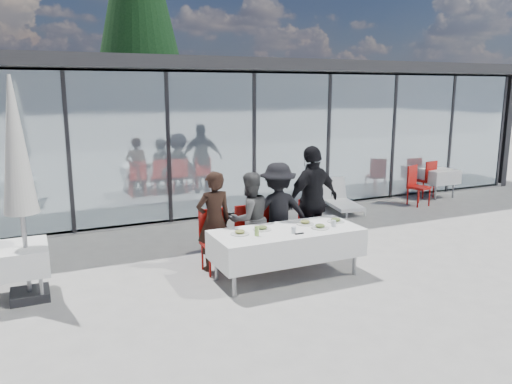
{
  "coord_description": "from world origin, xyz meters",
  "views": [
    {
      "loc": [
        -3.54,
        -6.06,
        2.82
      ],
      "look_at": [
        -0.21,
        1.2,
        1.16
      ],
      "focal_mm": 35.0,
      "sensor_mm": 36.0,
      "label": 1
    }
  ],
  "objects_px": {
    "diner_a": "(214,221)",
    "folded_eyeglasses": "(299,234)",
    "diner_d": "(313,201)",
    "plate_a": "(240,233)",
    "plate_c": "(305,223)",
    "plate_b": "(262,228)",
    "diner_chair_c": "(278,229)",
    "dining_table": "(287,243)",
    "plate_extra": "(320,227)",
    "diner_c": "(278,212)",
    "diner_b": "(250,219)",
    "spare_table_left": "(14,260)",
    "market_umbrella": "(17,159)",
    "lounger": "(339,199)",
    "diner_chair_d": "(313,225)",
    "diner_chair_a": "(215,237)",
    "diner_chair_b": "(250,233)",
    "spare_chair_b": "(427,177)",
    "spare_table_right": "(437,176)",
    "juice_bottle": "(257,231)",
    "plate_d": "(336,220)",
    "spare_chair_a": "(416,183)"
  },
  "relations": [
    {
      "from": "diner_chair_b",
      "to": "plate_a",
      "type": "height_order",
      "value": "diner_chair_b"
    },
    {
      "from": "folded_eyeglasses",
      "to": "lounger",
      "type": "xyz_separation_m",
      "value": [
        3.11,
        3.55,
        -0.5
      ]
    },
    {
      "from": "plate_a",
      "to": "spare_table_right",
      "type": "height_order",
      "value": "plate_a"
    },
    {
      "from": "plate_b",
      "to": "spare_chair_a",
      "type": "bearing_deg",
      "value": 26.96
    },
    {
      "from": "dining_table",
      "to": "spare_table_left",
      "type": "height_order",
      "value": "dining_table"
    },
    {
      "from": "diner_chair_d",
      "to": "plate_extra",
      "type": "distance_m",
      "value": 1.0
    },
    {
      "from": "diner_chair_a",
      "to": "plate_b",
      "type": "distance_m",
      "value": 0.84
    },
    {
      "from": "diner_c",
      "to": "spare_chair_b",
      "type": "distance_m",
      "value": 6.43
    },
    {
      "from": "diner_b",
      "to": "plate_extra",
      "type": "bearing_deg",
      "value": 121.84
    },
    {
      "from": "diner_chair_c",
      "to": "plate_b",
      "type": "xyz_separation_m",
      "value": [
        -0.58,
        -0.6,
        0.24
      ]
    },
    {
      "from": "diner_chair_c",
      "to": "plate_c",
      "type": "distance_m",
      "value": 0.66
    },
    {
      "from": "diner_chair_a",
      "to": "diner_c",
      "type": "height_order",
      "value": "diner_c"
    },
    {
      "from": "plate_a",
      "to": "plate_b",
      "type": "height_order",
      "value": "same"
    },
    {
      "from": "diner_c",
      "to": "diner_chair_c",
      "type": "bearing_deg",
      "value": 102.49
    },
    {
      "from": "spare_table_left",
      "to": "market_umbrella",
      "type": "height_order",
      "value": "market_umbrella"
    },
    {
      "from": "diner_chair_d",
      "to": "plate_b",
      "type": "bearing_deg",
      "value": -154.21
    },
    {
      "from": "diner_chair_c",
      "to": "spare_table_right",
      "type": "bearing_deg",
      "value": 23.96
    },
    {
      "from": "dining_table",
      "to": "plate_extra",
      "type": "height_order",
      "value": "plate_extra"
    },
    {
      "from": "plate_c",
      "to": "plate_d",
      "type": "distance_m",
      "value": 0.52
    },
    {
      "from": "plate_a",
      "to": "plate_c",
      "type": "xyz_separation_m",
      "value": [
        1.14,
        0.08,
        0.0
      ]
    },
    {
      "from": "diner_chair_b",
      "to": "spare_table_left",
      "type": "distance_m",
      "value": 3.45
    },
    {
      "from": "dining_table",
      "to": "diner_d",
      "type": "bearing_deg",
      "value": 40.43
    },
    {
      "from": "diner_c",
      "to": "diner_a",
      "type": "bearing_deg",
      "value": 12.49
    },
    {
      "from": "plate_d",
      "to": "dining_table",
      "type": "bearing_deg",
      "value": -175.47
    },
    {
      "from": "diner_a",
      "to": "diner_d",
      "type": "relative_size",
      "value": 0.84
    },
    {
      "from": "dining_table",
      "to": "diner_a",
      "type": "distance_m",
      "value": 1.2
    },
    {
      "from": "diner_a",
      "to": "folded_eyeglasses",
      "type": "bearing_deg",
      "value": 128.34
    },
    {
      "from": "plate_d",
      "to": "spare_table_left",
      "type": "xyz_separation_m",
      "value": [
        -4.64,
        0.77,
        -0.22
      ]
    },
    {
      "from": "plate_b",
      "to": "diner_chair_c",
      "type": "bearing_deg",
      "value": 46.0
    },
    {
      "from": "spare_table_right",
      "to": "plate_b",
      "type": "bearing_deg",
      "value": -153.63
    },
    {
      "from": "diner_chair_b",
      "to": "plate_a",
      "type": "distance_m",
      "value": 0.85
    },
    {
      "from": "diner_a",
      "to": "plate_extra",
      "type": "relative_size",
      "value": 5.79
    },
    {
      "from": "diner_b",
      "to": "diner_d",
      "type": "height_order",
      "value": "diner_d"
    },
    {
      "from": "diner_c",
      "to": "plate_c",
      "type": "distance_m",
      "value": 0.64
    },
    {
      "from": "diner_b",
      "to": "spare_chair_b",
      "type": "height_order",
      "value": "diner_b"
    },
    {
      "from": "plate_extra",
      "to": "spare_chair_b",
      "type": "xyz_separation_m",
      "value": [
        5.56,
        3.64,
        -0.24
      ]
    },
    {
      "from": "plate_a",
      "to": "plate_d",
      "type": "distance_m",
      "value": 1.65
    },
    {
      "from": "plate_d",
      "to": "lounger",
      "type": "bearing_deg",
      "value": 54.91
    },
    {
      "from": "plate_a",
      "to": "spare_table_left",
      "type": "relative_size",
      "value": 0.32
    },
    {
      "from": "diner_a",
      "to": "plate_c",
      "type": "relative_size",
      "value": 5.79
    },
    {
      "from": "diner_chair_d",
      "to": "lounger",
      "type": "bearing_deg",
      "value": 48.19
    },
    {
      "from": "spare_table_left",
      "to": "spare_table_right",
      "type": "distance_m",
      "value": 10.41
    },
    {
      "from": "lounger",
      "to": "diner_c",
      "type": "bearing_deg",
      "value": -139.47
    },
    {
      "from": "plate_c",
      "to": "market_umbrella",
      "type": "height_order",
      "value": "market_umbrella"
    },
    {
      "from": "diner_b",
      "to": "juice_bottle",
      "type": "distance_m",
      "value": 0.91
    },
    {
      "from": "diner_chair_b",
      "to": "plate_b",
      "type": "xyz_separation_m",
      "value": [
        -0.07,
        -0.6,
        0.24
      ]
    },
    {
      "from": "folded_eyeglasses",
      "to": "spare_chair_b",
      "type": "height_order",
      "value": "spare_chair_b"
    },
    {
      "from": "diner_a",
      "to": "diner_d",
      "type": "distance_m",
      "value": 1.79
    },
    {
      "from": "diner_a",
      "to": "plate_b",
      "type": "distance_m",
      "value": 0.83
    },
    {
      "from": "diner_chair_d",
      "to": "diner_a",
      "type": "bearing_deg",
      "value": 179.23
    }
  ]
}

